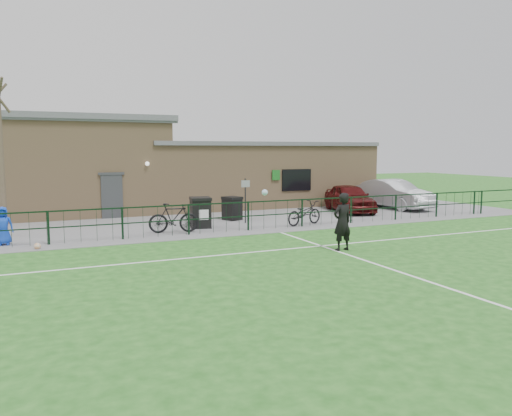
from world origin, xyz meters
name	(u,v)px	position (x,y,z in m)	size (l,w,h in m)	color
ground	(337,280)	(0.00, 0.00, 0.00)	(90.00, 90.00, 0.00)	#1F591A
paving_strip	(186,216)	(0.00, 13.50, 0.01)	(34.00, 13.00, 0.02)	slate
pitch_line_touch	(227,233)	(0.00, 7.80, 0.00)	(28.00, 0.10, 0.01)	white
pitch_line_mid	(269,251)	(0.00, 4.00, 0.00)	(28.00, 0.10, 0.01)	white
pitch_line_perp	(399,272)	(2.00, 0.00, 0.00)	(0.10, 16.00, 0.01)	white
perimeter_fence	(225,217)	(0.00, 8.00, 0.60)	(28.00, 0.10, 1.20)	black
bare_tree	(0,157)	(-8.00, 10.50, 3.00)	(0.30, 0.30, 6.00)	#4A3B2D
wheelie_bin_left	(200,213)	(-0.55, 9.48, 0.62)	(0.79, 0.89, 1.19)	black
wheelie_bin_right	(232,209)	(1.50, 11.07, 0.52)	(0.66, 0.75, 1.00)	black
sign_post	(245,201)	(1.67, 9.88, 1.02)	(0.06, 0.06, 2.00)	black
car_maroon	(349,198)	(8.28, 11.41, 0.75)	(1.73, 4.29, 1.46)	#480C0D
car_silver	(393,194)	(11.42, 11.73, 0.82)	(1.69, 4.86, 1.60)	#A0A2A7
bicycle_d	(174,218)	(-1.92, 8.67, 0.61)	(0.55, 1.95, 1.17)	black
bicycle_e	(304,213)	(3.79, 8.32, 0.54)	(0.69, 1.97, 1.04)	black
spectator_child	(3,226)	(-7.92, 8.56, 0.68)	(0.65, 0.42, 1.33)	blue
goalkeeper_kick	(341,221)	(2.18, 3.12, 0.96)	(2.03, 3.00, 1.90)	black
ball_ground	(37,246)	(-6.87, 7.32, 0.11)	(0.22, 0.22, 0.22)	silver
clubhouse	(154,169)	(-0.88, 16.50, 2.22)	(24.25, 5.40, 4.96)	tan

